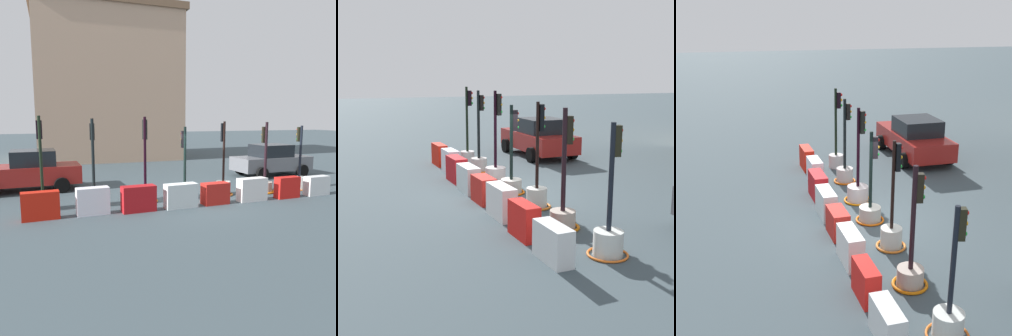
{
  "view_description": "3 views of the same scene",
  "coord_description": "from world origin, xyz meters",
  "views": [
    {
      "loc": [
        -4.93,
        -12.01,
        3.13
      ],
      "look_at": [
        -0.53,
        0.82,
        1.14
      ],
      "focal_mm": 36.84,
      "sensor_mm": 36.0,
      "label": 1
    },
    {
      "loc": [
        13.08,
        -4.88,
        3.73
      ],
      "look_at": [
        -0.15,
        0.03,
        0.81
      ],
      "focal_mm": 49.04,
      "sensor_mm": 36.0,
      "label": 2
    },
    {
      "loc": [
        12.48,
        -3.43,
        6.14
      ],
      "look_at": [
        -1.64,
        -0.27,
        1.2
      ],
      "focal_mm": 50.41,
      "sensor_mm": 36.0,
      "label": 3
    }
  ],
  "objects": [
    {
      "name": "ground_plane",
      "position": [
        0.0,
        0.0,
        0.0
      ],
      "size": [
        120.0,
        120.0,
        0.0
      ],
      "primitive_type": "plane",
      "color": "#3D4B51"
    },
    {
      "name": "construction_barrier_4",
      "position": [
        0.68,
        -0.97,
        0.39
      ],
      "size": [
        1.01,
        0.53,
        0.78
      ],
      "color": "red",
      "rests_on": "ground_plane"
    },
    {
      "name": "traffic_light_3",
      "position": [
        -0.06,
        0.19,
        0.44
      ],
      "size": [
        0.87,
        0.87,
        2.79
      ],
      "color": "silver",
      "rests_on": "ground_plane"
    },
    {
      "name": "traffic_light_5",
      "position": [
        3.54,
        0.15,
        0.5
      ],
      "size": [
        0.86,
        0.86,
        2.95
      ],
      "color": "#BCAC9F",
      "rests_on": "ground_plane"
    },
    {
      "name": "construction_barrier_6",
      "position": [
        3.8,
        -1.0,
        0.42
      ],
      "size": [
        1.02,
        0.44,
        0.83
      ],
      "color": "red",
      "rests_on": "ground_plane"
    },
    {
      "name": "car_red_compact",
      "position": [
        -5.89,
        3.77,
        0.84
      ],
      "size": [
        4.55,
        2.41,
        1.74
      ],
      "color": "maroon",
      "rests_on": "ground_plane"
    },
    {
      "name": "construction_barrier_3",
      "position": [
        -0.69,
        -1.05,
        0.43
      ],
      "size": [
        1.18,
        0.5,
        0.85
      ],
      "color": "silver",
      "rests_on": "ground_plane"
    },
    {
      "name": "construction_barrier_0",
      "position": [
        -5.3,
        -0.98,
        0.44
      ],
      "size": [
        1.14,
        0.45,
        0.88
      ],
      "color": "red",
      "rests_on": "ground_plane"
    },
    {
      "name": "construction_barrier_1",
      "position": [
        -3.7,
        -0.91,
        0.45
      ],
      "size": [
        1.07,
        0.48,
        0.89
      ],
      "color": "white",
      "rests_on": "ground_plane"
    },
    {
      "name": "traffic_light_4",
      "position": [
        1.67,
        0.29,
        0.49
      ],
      "size": [
        0.82,
        0.82,
        2.98
      ],
      "color": "silver",
      "rests_on": "ground_plane"
    },
    {
      "name": "traffic_light_2",
      "position": [
        -1.64,
        0.2,
        0.46
      ],
      "size": [
        0.93,
        0.93,
        3.16
      ],
      "color": "silver",
      "rests_on": "ground_plane"
    },
    {
      "name": "traffic_light_1",
      "position": [
        -3.53,
        0.18,
        0.51
      ],
      "size": [
        0.82,
        0.82,
        3.1
      ],
      "color": "silver",
      "rests_on": "ground_plane"
    },
    {
      "name": "traffic_light_6",
      "position": [
        5.38,
        0.25,
        0.48
      ],
      "size": [
        0.87,
        0.87,
        2.79
      ],
      "color": "silver",
      "rests_on": "ground_plane"
    },
    {
      "name": "construction_barrier_5",
      "position": [
        2.22,
        -0.98,
        0.44
      ],
      "size": [
        1.16,
        0.49,
        0.87
      ],
      "color": "silver",
      "rests_on": "ground_plane"
    },
    {
      "name": "construction_barrier_2",
      "position": [
        -2.21,
        -1.05,
        0.44
      ],
      "size": [
        1.17,
        0.52,
        0.88
      ],
      "color": "#B1151A",
      "rests_on": "ground_plane"
    },
    {
      "name": "construction_barrier_7",
      "position": [
        5.26,
        -0.97,
        0.39
      ],
      "size": [
        1.07,
        0.46,
        0.78
      ],
      "color": "silver",
      "rests_on": "ground_plane"
    },
    {
      "name": "traffic_light_0",
      "position": [
        -5.25,
        0.21,
        0.69
      ],
      "size": [
        0.58,
        0.58,
        3.19
      ],
      "color": "silver",
      "rests_on": "ground_plane"
    }
  ]
}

